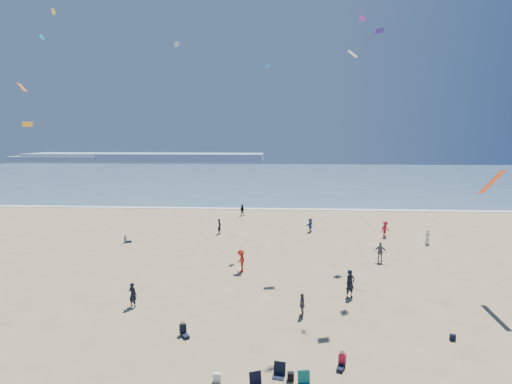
{
  "coord_description": "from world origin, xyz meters",
  "views": [
    {
      "loc": [
        3.38,
        -14.16,
        10.79
      ],
      "look_at": [
        2.0,
        8.0,
        7.72
      ],
      "focal_mm": 28.0,
      "sensor_mm": 36.0,
      "label": 1
    }
  ],
  "objects": [
    {
      "name": "navy_bag",
      "position": [
        12.64,
        6.51,
        0.17
      ],
      "size": [
        0.28,
        0.18,
        0.34
      ],
      "primitive_type": "cube",
      "color": "black",
      "rests_on": "ground"
    },
    {
      "name": "standing_flyers",
      "position": [
        4.94,
        17.53,
        0.85
      ],
      "size": [
        25.89,
        48.64,
        1.92
      ],
      "color": "black",
      "rests_on": "ground"
    },
    {
      "name": "headland_near",
      "position": [
        -100.0,
        165.0,
        1.0
      ],
      "size": [
        40.0,
        14.0,
        2.0
      ],
      "primitive_type": "cube",
      "color": "#7A8EA8",
      "rests_on": "ground"
    },
    {
      "name": "chair_cluster",
      "position": [
        3.43,
        1.48,
        0.5
      ],
      "size": [
        2.72,
        1.54,
        1.0
      ],
      "color": "black",
      "rests_on": "ground"
    },
    {
      "name": "kites_aloft",
      "position": [
        8.65,
        11.14,
        14.42
      ],
      "size": [
        37.12,
        40.91,
        28.5
      ],
      "color": "white",
      "rests_on": "ground"
    },
    {
      "name": "surf_line",
      "position": [
        0.0,
        45.0,
        0.04
      ],
      "size": [
        220.0,
        1.2,
        0.08
      ],
      "primitive_type": "cube",
      "color": "white",
      "rests_on": "ground"
    },
    {
      "name": "white_tote",
      "position": [
        0.64,
        2.12,
        0.2
      ],
      "size": [
        0.35,
        0.2,
        0.4
      ],
      "primitive_type": "cube",
      "color": "silver",
      "rests_on": "ground"
    },
    {
      "name": "headland_far",
      "position": [
        -60.0,
        170.0,
        1.6
      ],
      "size": [
        110.0,
        20.0,
        3.2
      ],
      "primitive_type": "cube",
      "color": "#7A8EA8",
      "rests_on": "ground"
    },
    {
      "name": "seated_group",
      "position": [
        0.49,
        5.75,
        0.42
      ],
      "size": [
        19.79,
        31.93,
        0.84
      ],
      "color": "white",
      "rests_on": "ground"
    },
    {
      "name": "ocean",
      "position": [
        0.0,
        95.0,
        0.03
      ],
      "size": [
        220.0,
        100.0,
        0.06
      ],
      "primitive_type": "cube",
      "color": "#476B84",
      "rests_on": "ground"
    },
    {
      "name": "black_backpack",
      "position": [
        3.9,
        2.4,
        0.19
      ],
      "size": [
        0.3,
        0.22,
        0.38
      ],
      "primitive_type": "cube",
      "color": "black",
      "rests_on": "ground"
    }
  ]
}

